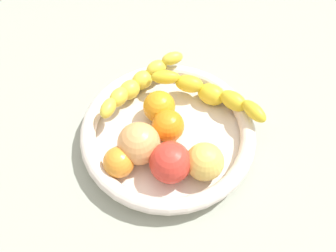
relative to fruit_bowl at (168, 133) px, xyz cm
name	(u,v)px	position (x,y,z in cm)	size (l,w,h in cm)	color
kitchen_counter	(168,143)	(0.00, 0.00, -3.82)	(120.00, 120.00, 3.00)	#989E90
fruit_bowl	(168,133)	(0.00, 0.00, 0.00)	(32.67, 32.67, 4.50)	silver
banana_draped_left	(210,93)	(-10.80, 2.73, 2.60)	(8.20, 24.31, 5.99)	yellow
banana_draped_right	(138,83)	(-4.98, -10.39, 2.74)	(22.16, 7.94, 5.43)	yellow
orange_front	(159,107)	(-2.73, -3.79, 2.39)	(6.16, 6.16, 6.16)	orange
orange_mid_left	(119,162)	(10.80, -3.00, 2.05)	(5.50, 5.50, 5.50)	orange
orange_mid_right	(168,127)	(0.18, 0.01, 2.33)	(6.05, 6.05, 6.05)	orange
tomato_red	(170,162)	(6.36, 4.69, 2.94)	(7.27, 7.27, 7.27)	red
peach_blush	(139,144)	(6.33, -1.90, 3.11)	(7.60, 7.60, 7.60)	#EDA25F
apple_yellow	(205,162)	(2.89, 9.38, 2.65)	(6.69, 6.69, 6.69)	#ECC158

